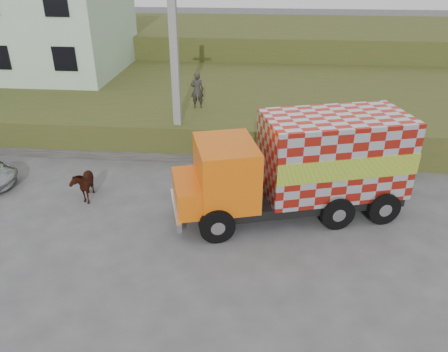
# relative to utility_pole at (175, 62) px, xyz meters

# --- Properties ---
(ground) EXTENTS (120.00, 120.00, 0.00)m
(ground) POSITION_rel_utility_pole_xyz_m (1.00, -4.60, -4.08)
(ground) COLOR #474749
(ground) RESTS_ON ground
(embankment) EXTENTS (40.00, 12.00, 1.50)m
(embankment) POSITION_rel_utility_pole_xyz_m (1.00, 5.40, -3.33)
(embankment) COLOR #354B19
(embankment) RESTS_ON ground
(embankment_far) EXTENTS (40.00, 12.00, 3.00)m
(embankment_far) POSITION_rel_utility_pole_xyz_m (1.00, 17.40, -2.58)
(embankment_far) COLOR #354B19
(embankment_far) RESTS_ON ground
(retaining_strip) EXTENTS (16.00, 0.50, 0.40)m
(retaining_strip) POSITION_rel_utility_pole_xyz_m (-1.00, -0.40, -3.88)
(retaining_strip) COLOR #595651
(retaining_strip) RESTS_ON ground
(building) EXTENTS (10.00, 8.00, 6.00)m
(building) POSITION_rel_utility_pole_xyz_m (-10.00, 8.40, 0.42)
(building) COLOR #B3D2B7
(building) RESTS_ON embankment
(utility_pole) EXTENTS (1.20, 0.30, 8.00)m
(utility_pole) POSITION_rel_utility_pole_xyz_m (0.00, 0.00, 0.00)
(utility_pole) COLOR gray
(utility_pole) RESTS_ON ground
(cargo_truck) EXTENTS (7.89, 4.36, 3.36)m
(cargo_truck) POSITION_rel_utility_pole_xyz_m (4.87, -4.02, -2.34)
(cargo_truck) COLOR black
(cargo_truck) RESTS_ON ground
(cow) EXTENTS (0.93, 1.52, 1.20)m
(cow) POSITION_rel_utility_pole_xyz_m (-2.73, -3.80, -3.48)
(cow) COLOR #36160D
(cow) RESTS_ON ground
(pedestrian) EXTENTS (0.64, 0.47, 1.62)m
(pedestrian) POSITION_rel_utility_pole_xyz_m (0.50, 2.21, -1.76)
(pedestrian) COLOR #2B2926
(pedestrian) RESTS_ON embankment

